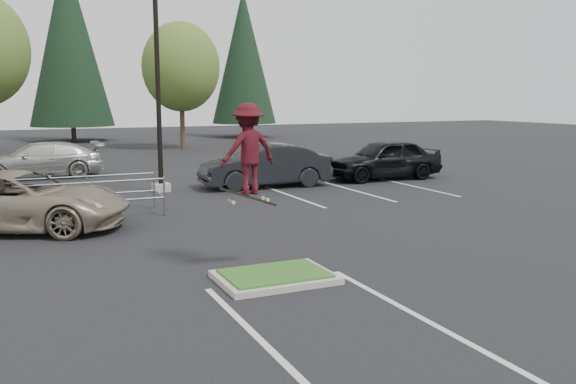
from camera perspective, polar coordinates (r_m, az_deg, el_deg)
name	(u,v)px	position (r m, az deg, el deg)	size (l,w,h in m)	color
ground	(275,280)	(11.94, -1.23, -8.26)	(120.00, 120.00, 0.00)	black
grass_median	(275,276)	(11.92, -1.23, -7.90)	(2.20, 1.60, 0.16)	#9B9890
stall_lines	(143,226)	(17.17, -13.40, -3.15)	(22.62, 17.60, 0.01)	silver
light_pole	(157,67)	(23.06, -12.13, 11.32)	(0.70, 0.60, 10.12)	#9B9890
decid_c	(181,70)	(41.69, -10.01, 11.20)	(5.12, 5.12, 8.38)	#38281C
conif_b	(69,40)	(51.37, -19.84, 13.27)	(6.38, 6.38, 14.50)	#38281C
conif_c	(244,57)	(53.40, -4.18, 12.51)	(5.50, 5.50, 12.50)	#38281C
cart_corral	(73,193)	(18.76, -19.49, -0.12)	(4.16, 1.52, 1.17)	gray
skateboarder	(248,150)	(12.32, -3.77, 3.95)	(1.28, 0.86, 2.12)	black
car_l_tan	(15,201)	(17.70, -24.15, -0.74)	(2.63, 5.69, 1.58)	gray
car_r_charc	(265,166)	(23.90, -2.16, 2.49)	(1.77, 5.08, 1.67)	black
car_r_black	(384,159)	(26.46, 8.95, 3.06)	(2.03, 5.05, 1.72)	black
car_far_silver	(39,160)	(28.64, -22.28, 2.77)	(2.17, 5.34, 1.55)	#B0B1AB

